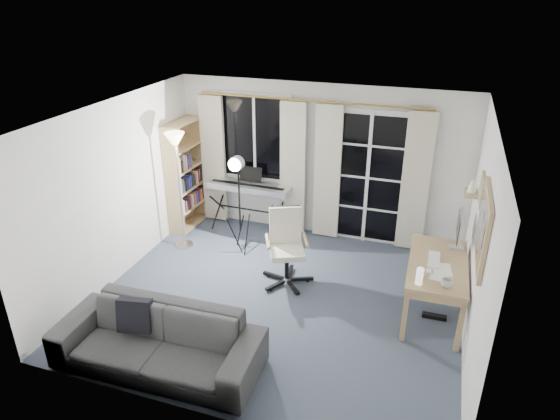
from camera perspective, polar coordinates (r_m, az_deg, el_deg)
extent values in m
cube|color=#363F4F|center=(6.54, -0.19, -10.18)|extent=(4.50, 4.00, 0.02)
cube|color=white|center=(7.90, -2.83, 8.33)|extent=(1.20, 0.06, 1.40)
cube|color=black|center=(7.87, -2.91, 8.27)|extent=(1.10, 0.02, 1.30)
cube|color=white|center=(7.87, -2.93, 8.25)|extent=(0.04, 0.03, 1.30)
cube|color=white|center=(7.62, 10.00, 3.56)|extent=(1.32, 0.06, 2.11)
cube|color=black|center=(7.64, 7.74, 3.76)|extent=(0.55, 0.02, 1.95)
cube|color=black|center=(7.56, 12.20, 3.19)|extent=(0.55, 0.02, 1.95)
cube|color=white|center=(7.58, 9.95, 3.45)|extent=(0.05, 0.04, 2.05)
cube|color=white|center=(7.76, 9.70, 0.19)|extent=(1.15, 0.03, 0.03)
cube|color=white|center=(7.57, 9.96, 3.63)|extent=(1.15, 0.03, 0.03)
cube|color=white|center=(7.41, 10.25, 7.23)|extent=(1.15, 0.03, 0.03)
cylinder|color=gold|center=(7.39, 3.51, 12.36)|extent=(3.50, 0.03, 0.03)
cube|color=#C0AF9D|center=(8.21, -7.60, 5.71)|extent=(0.40, 0.07, 2.10)
cube|color=#C0AF9D|center=(7.74, 1.47, 4.72)|extent=(0.40, 0.07, 2.10)
cube|color=#C0AF9D|center=(7.61, 5.44, 4.24)|extent=(0.40, 0.07, 2.10)
cube|color=#C0AF9D|center=(7.45, 15.22, 2.99)|extent=(0.40, 0.07, 2.10)
cube|color=tan|center=(7.83, -12.15, 2.90)|extent=(0.28, 0.03, 1.78)
cube|color=tan|center=(8.47, -9.37, 4.82)|extent=(0.28, 0.03, 1.78)
cube|color=tan|center=(8.21, -11.49, 4.00)|extent=(0.05, 0.80, 1.78)
cube|color=tan|center=(8.49, -10.25, -1.54)|extent=(0.30, 0.81, 0.02)
cube|color=tan|center=(8.35, -10.42, 0.48)|extent=(0.30, 0.81, 0.02)
cube|color=tan|center=(8.22, -10.60, 2.63)|extent=(0.30, 0.81, 0.02)
cube|color=tan|center=(8.10, -10.79, 4.84)|extent=(0.30, 0.81, 0.02)
cube|color=tan|center=(8.00, -10.98, 7.11)|extent=(0.30, 0.81, 0.02)
cube|color=tan|center=(7.89, -11.20, 9.75)|extent=(0.30, 0.81, 0.02)
cube|color=silver|center=(8.04, -11.53, 0.37)|extent=(0.20, 0.06, 0.23)
cube|color=brown|center=(8.12, -11.20, 0.46)|extent=(0.20, 0.04, 0.18)
cube|color=#2B2B2B|center=(8.17, -10.96, 0.74)|extent=(0.20, 0.04, 0.21)
cube|color=brown|center=(8.21, -10.74, 1.11)|extent=(0.20, 0.04, 0.26)
cube|color=silver|center=(8.27, -10.49, 1.10)|extent=(0.20, 0.05, 0.21)
cube|color=#D5673D|center=(8.34, -10.21, 1.34)|extent=(0.20, 0.04, 0.21)
cube|color=#3A41AE|center=(8.39, -9.99, 1.52)|extent=(0.20, 0.05, 0.22)
cube|color=brown|center=(8.45, -9.73, 1.68)|extent=(0.20, 0.03, 0.20)
cube|color=#D5673D|center=(8.50, -9.52, 1.87)|extent=(0.20, 0.05, 0.21)
cube|color=#2B2B2B|center=(8.56, -9.26, 2.14)|extent=(0.20, 0.03, 0.23)
cube|color=#3A41AE|center=(7.90, -11.74, 2.65)|extent=(0.20, 0.03, 0.24)
cube|color=#2B2B2B|center=(7.96, -11.50, 2.80)|extent=(0.20, 0.06, 0.24)
cube|color=#2B2B2B|center=(8.03, -11.18, 2.91)|extent=(0.20, 0.04, 0.21)
cube|color=#3A41AE|center=(8.09, -10.93, 3.04)|extent=(0.20, 0.03, 0.19)
cube|color=#3A41AE|center=(8.13, -10.72, 3.25)|extent=(0.20, 0.04, 0.21)
cube|color=#2B2B2B|center=(8.18, -10.49, 3.53)|extent=(0.20, 0.03, 0.24)
cube|color=#2B2B2B|center=(8.24, -10.26, 3.53)|extent=(0.20, 0.05, 0.19)
cube|color=#DC9552|center=(8.30, -10.00, 3.75)|extent=(0.20, 0.04, 0.21)
cube|color=brown|center=(8.36, -9.77, 3.95)|extent=(0.20, 0.03, 0.22)
cube|color=#2B2B2B|center=(8.41, -9.56, 4.06)|extent=(0.20, 0.03, 0.21)
cube|color=#D5673D|center=(7.78, -11.96, 4.97)|extent=(0.20, 0.04, 0.25)
cube|color=#2B2B2B|center=(7.85, -11.68, 4.93)|extent=(0.20, 0.03, 0.19)
cube|color=silver|center=(7.88, -11.48, 5.33)|extent=(0.20, 0.03, 0.27)
cube|color=silver|center=(7.94, -11.24, 5.40)|extent=(0.20, 0.04, 0.24)
cube|color=brown|center=(8.00, -10.99, 5.40)|extent=(0.20, 0.03, 0.20)
cube|color=#3A41AE|center=(8.05, -10.76, 5.57)|extent=(0.20, 0.04, 0.20)
cylinder|color=#B2B2B7|center=(7.87, -10.87, -3.91)|extent=(0.35, 0.35, 0.03)
cylinder|color=#B2B2B7|center=(7.51, -11.38, 1.73)|extent=(0.04, 0.04, 1.66)
cone|color=#FFE5B2|center=(7.23, -11.95, 7.98)|extent=(0.38, 0.38, 0.17)
cylinder|color=black|center=(8.27, -6.88, 0.57)|extent=(0.04, 0.66, 0.60)
cylinder|color=black|center=(8.27, -6.88, 0.57)|extent=(0.04, 0.66, 0.60)
cylinder|color=black|center=(7.89, -0.04, -0.48)|extent=(0.04, 0.66, 0.60)
cylinder|color=black|center=(7.89, -0.04, -0.48)|extent=(0.04, 0.66, 0.60)
cylinder|color=black|center=(8.07, -3.54, 0.06)|extent=(1.05, 0.05, 0.03)
cube|color=silver|center=(7.91, -3.62, 2.68)|extent=(1.37, 0.38, 0.09)
cube|color=white|center=(7.82, -3.87, 2.71)|extent=(1.26, 0.17, 0.02)
cube|color=black|center=(7.86, -3.75, 2.89)|extent=(1.22, 0.11, 0.01)
cube|color=black|center=(7.93, -3.35, 4.14)|extent=(0.37, 0.08, 0.23)
cylinder|color=black|center=(7.44, -3.81, -2.94)|extent=(0.03, 0.24, 0.62)
cylinder|color=black|center=(7.57, -4.58, -2.45)|extent=(0.20, 0.14, 0.62)
cylinder|color=black|center=(7.43, -5.18, -3.03)|extent=(0.22, 0.12, 0.62)
cylinder|color=black|center=(7.22, -4.69, 1.46)|extent=(0.03, 0.03, 1.07)
cylinder|color=silver|center=(6.99, -5.00, 5.32)|extent=(0.21, 0.12, 0.21)
cylinder|color=white|center=(6.94, -5.24, 5.15)|extent=(0.18, 0.03, 0.18)
cube|color=black|center=(6.85, 2.55, -7.87)|extent=(0.30, 0.17, 0.04)
cylinder|color=black|center=(6.87, 3.18, -7.97)|extent=(0.06, 0.06, 0.05)
cube|color=black|center=(7.00, 1.12, -7.06)|extent=(0.08, 0.31, 0.04)
cylinder|color=black|center=(7.08, 1.24, -6.87)|extent=(0.06, 0.06, 0.05)
cube|color=black|center=(6.92, -0.77, -7.49)|extent=(0.31, 0.11, 0.04)
cylinder|color=black|center=(6.96, -1.32, -7.45)|extent=(0.06, 0.06, 0.05)
cube|color=black|center=(6.71, -0.59, -8.63)|extent=(0.20, 0.29, 0.04)
cylinder|color=black|center=(6.68, -1.09, -9.01)|extent=(0.06, 0.06, 0.05)
cube|color=black|center=(6.67, 1.52, -8.88)|extent=(0.24, 0.26, 0.04)
cylinder|color=black|center=(6.62, 1.81, -9.36)|extent=(0.06, 0.06, 0.05)
cylinder|color=black|center=(6.71, 0.78, -6.35)|extent=(0.08, 0.08, 0.39)
cube|color=beige|center=(6.60, 0.79, -4.78)|extent=(0.59, 0.59, 0.08)
cube|color=beige|center=(6.65, 0.60, -1.71)|extent=(0.44, 0.28, 0.51)
cube|color=black|center=(6.67, 0.57, -1.42)|extent=(0.41, 0.25, 0.46)
cylinder|color=tan|center=(6.52, -1.42, -3.62)|extent=(0.20, 0.37, 0.04)
cylinder|color=tan|center=(6.57, 2.95, -3.41)|extent=(0.20, 0.37, 0.04)
cube|color=tan|center=(6.20, 17.60, -5.91)|extent=(0.69, 1.35, 0.04)
cube|color=tan|center=(6.23, 17.52, -6.44)|extent=(0.65, 1.31, 0.10)
cube|color=tan|center=(5.85, 14.05, -11.60)|extent=(0.06, 0.06, 0.68)
cube|color=tan|center=(5.88, 19.91, -12.30)|extent=(0.06, 0.06, 0.68)
cube|color=tan|center=(6.91, 14.92, -5.58)|extent=(0.06, 0.06, 0.68)
cube|color=tan|center=(6.94, 19.80, -6.19)|extent=(0.06, 0.06, 0.68)
cube|color=silver|center=(6.59, 19.53, -4.02)|extent=(0.17, 0.12, 0.01)
cube|color=silver|center=(6.53, 19.69, -3.05)|extent=(0.04, 0.03, 0.21)
cube|color=silver|center=(6.46, 19.88, -1.85)|extent=(0.04, 0.52, 0.32)
cube|color=black|center=(6.46, 19.71, -1.83)|extent=(0.02, 0.48, 0.29)
cube|color=white|center=(6.22, 17.19, -5.44)|extent=(0.14, 0.40, 0.02)
cube|color=white|center=(5.97, 16.65, -6.71)|extent=(0.06, 0.10, 0.02)
cube|color=white|center=(6.06, 18.03, -6.48)|extent=(0.25, 0.32, 0.01)
cube|color=white|center=(5.89, 17.71, -7.38)|extent=(0.21, 0.16, 0.00)
cube|color=black|center=(5.78, 15.87, -7.17)|extent=(0.05, 0.04, 0.11)
cylinder|color=white|center=(5.68, 15.67, -7.31)|extent=(0.08, 0.08, 0.19)
cube|color=black|center=(6.47, 17.22, -11.53)|extent=(0.29, 0.08, 0.05)
imported|color=silver|center=(5.73, 18.48, -7.83)|extent=(0.12, 0.09, 0.12)
cube|color=tan|center=(5.23, 22.23, -1.94)|extent=(0.04, 0.94, 0.74)
cube|color=white|center=(5.23, 22.01, -1.91)|extent=(0.01, 0.84, 0.64)
cube|color=tan|center=(6.04, 22.09, 2.15)|extent=(0.03, 0.42, 0.32)
cube|color=#54A880|center=(6.03, 21.95, 2.17)|extent=(0.00, 0.36, 0.26)
cube|color=tan|center=(6.59, 21.02, 1.81)|extent=(0.16, 0.30, 0.02)
cone|color=beige|center=(6.55, 21.14, 2.53)|extent=(0.12, 0.12, 0.15)
imported|color=#29292B|center=(5.46, -13.91, -13.46)|extent=(2.19, 0.69, 0.85)
cube|color=black|center=(5.63, -16.26, -11.49)|extent=(0.40, 0.27, 0.38)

